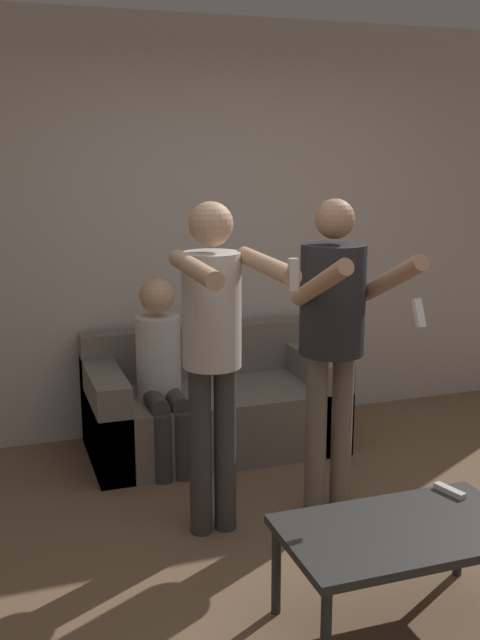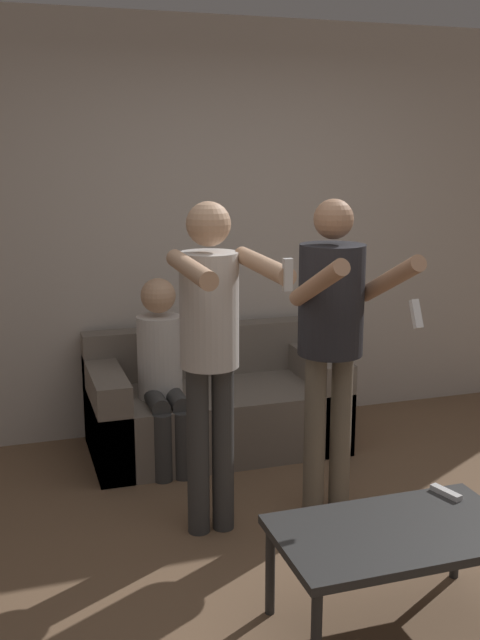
# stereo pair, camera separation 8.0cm
# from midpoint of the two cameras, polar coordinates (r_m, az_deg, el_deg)

# --- Properties ---
(ground_plane) EXTENTS (14.00, 14.00, 0.00)m
(ground_plane) POSITION_cam_midpoint_polar(r_m,az_deg,el_deg) (3.52, 9.42, -19.54)
(ground_plane) COLOR brown
(wall_back) EXTENTS (6.40, 0.06, 2.70)m
(wall_back) POSITION_cam_midpoint_polar(r_m,az_deg,el_deg) (5.04, -1.96, 6.90)
(wall_back) COLOR beige
(wall_back) RESTS_ON ground_plane
(couch) EXTENTS (1.57, 0.80, 0.73)m
(couch) POSITION_cam_midpoint_polar(r_m,az_deg,el_deg) (4.82, -2.57, -6.65)
(couch) COLOR slate
(couch) RESTS_ON ground_plane
(person_standing_left) EXTENTS (0.40, 0.75, 1.64)m
(person_standing_left) POSITION_cam_midpoint_polar(r_m,az_deg,el_deg) (3.53, -2.67, -1.10)
(person_standing_left) COLOR #383838
(person_standing_left) RESTS_ON ground_plane
(person_standing_right) EXTENTS (0.45, 0.70, 1.64)m
(person_standing_right) POSITION_cam_midpoint_polar(r_m,az_deg,el_deg) (3.75, 6.55, -0.22)
(person_standing_right) COLOR #6B6051
(person_standing_right) RESTS_ON ground_plane
(person_seated) EXTENTS (0.27, 0.51, 1.13)m
(person_seated) POSITION_cam_midpoint_polar(r_m,az_deg,el_deg) (4.48, -6.53, -3.59)
(person_seated) COLOR #383838
(person_seated) RESTS_ON ground_plane
(coffee_table) EXTENTS (0.96, 0.55, 0.43)m
(coffee_table) POSITION_cam_midpoint_polar(r_m,az_deg,el_deg) (3.12, 11.57, -15.91)
(coffee_table) COLOR #2D2D2D
(coffee_table) RESTS_ON ground_plane
(remote_on_table) EXTENTS (0.08, 0.15, 0.02)m
(remote_on_table) POSITION_cam_midpoint_polar(r_m,az_deg,el_deg) (3.41, 15.03, -12.45)
(remote_on_table) COLOR white
(remote_on_table) RESTS_ON coffee_table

